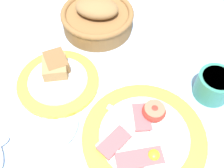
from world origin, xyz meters
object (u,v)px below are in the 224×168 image
sugar_cup (214,85)px  teaspoon_stray (5,140)px  breakfast_plate (144,136)px  bread_basket (97,17)px  teaspoon_near_cup (67,140)px  fork_on_cloth (2,129)px  bread_plate (58,77)px

sugar_cup → teaspoon_stray: bearing=-135.5°
breakfast_plate → teaspoon_stray: bearing=-148.9°
sugar_cup → bread_basket: bearing=169.9°
bread_basket → teaspoon_near_cup: bread_basket is taller
teaspoon_near_cup → teaspoon_stray: same height
bread_basket → fork_on_cloth: bread_basket is taller
teaspoon_near_cup → breakfast_plate: bearing=-73.7°
breakfast_plate → bread_plate: bearing=172.4°
breakfast_plate → sugar_cup: sugar_cup is taller
bread_plate → teaspoon_near_cup: 0.16m
sugar_cup → teaspoon_near_cup: (-0.23, -0.27, -0.03)m
sugar_cup → teaspoon_near_cup: bearing=-130.0°
teaspoon_near_cup → teaspoon_stray: bearing=103.4°
bread_plate → breakfast_plate: bearing=-7.6°
sugar_cup → teaspoon_stray: 0.48m
bread_plate → bread_basket: size_ratio=0.98×
bread_plate → teaspoon_near_cup: (0.11, -0.12, -0.01)m
breakfast_plate → teaspoon_near_cup: 0.16m
bread_basket → fork_on_cloth: size_ratio=1.38×
sugar_cup → bread_basket: size_ratio=0.41×
breakfast_plate → fork_on_cloth: bearing=-153.9°
breakfast_plate → sugar_cup: (0.09, 0.18, 0.02)m
breakfast_plate → teaspoon_stray: 0.29m
teaspoon_near_cup → fork_on_cloth: bearing=93.0°
fork_on_cloth → teaspoon_stray: bearing=-79.9°
teaspoon_near_cup → sugar_cup: bearing=-56.1°
breakfast_plate → teaspoon_stray: (-0.25, -0.15, -0.01)m
bread_basket → teaspoon_near_cup: bearing=-69.2°
bread_basket → fork_on_cloth: (-0.01, -0.38, -0.03)m
bread_plate → fork_on_cloth: size_ratio=1.35×
bread_plate → teaspoon_stray: (-0.00, -0.18, -0.01)m
teaspoon_near_cup → teaspoon_stray: size_ratio=1.15×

